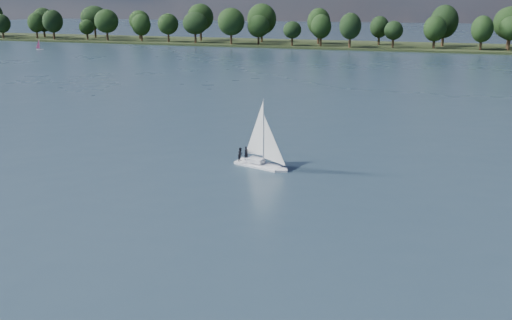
# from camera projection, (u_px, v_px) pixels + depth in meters

# --- Properties ---
(ground) EXTENTS (700.00, 700.00, 0.00)m
(ground) POSITION_uv_depth(u_px,v_px,m) (342.00, 90.00, 116.50)
(ground) COLOR #233342
(ground) RESTS_ON ground
(far_shore) EXTENTS (660.00, 40.00, 1.50)m
(far_shore) POSITION_uv_depth(u_px,v_px,m) (396.00, 47.00, 218.56)
(far_shore) COLOR black
(far_shore) RESTS_ON ground
(sailboat) EXTENTS (6.29, 3.43, 7.98)m
(sailboat) POSITION_uv_depth(u_px,v_px,m) (259.00, 147.00, 62.40)
(sailboat) COLOR white
(sailboat) RESTS_ON ground
(dinghy_pink) EXTENTS (2.77, 2.14, 4.15)m
(dinghy_pink) POSITION_uv_depth(u_px,v_px,m) (40.00, 47.00, 207.48)
(dinghy_pink) COLOR white
(dinghy_pink) RESTS_ON ground
(treeline) EXTENTS (562.52, 73.66, 18.79)m
(treeline) POSITION_uv_depth(u_px,v_px,m) (375.00, 25.00, 214.55)
(treeline) COLOR black
(treeline) RESTS_ON ground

